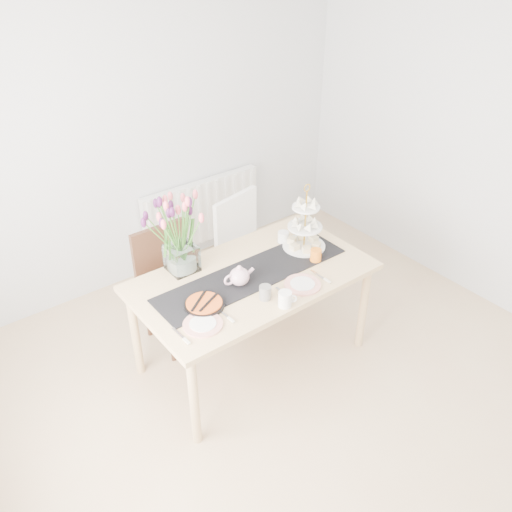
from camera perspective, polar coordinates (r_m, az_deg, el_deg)
room_shell at (r=2.88m, az=8.82°, el=0.35°), size 4.50×4.50×4.50m
radiator at (r=5.06m, az=-5.68°, el=4.70°), size 1.20×0.08×0.60m
dining_table at (r=3.68m, az=-0.35°, el=-2.95°), size 1.60×0.90×0.75m
chair_brown at (r=4.05m, az=-8.99°, el=-2.17°), size 0.45×0.45×0.90m
chair_white at (r=4.35m, az=-0.92°, el=1.33°), size 0.55×0.55×0.94m
table_runner at (r=3.63m, az=-0.36°, el=-1.93°), size 1.40×0.35×0.01m
tulip_vase at (r=3.52m, az=-8.17°, el=3.66°), size 0.68×0.68×0.59m
cake_stand at (r=3.87m, az=5.14°, el=2.52°), size 0.31×0.31×0.45m
teapot at (r=3.50m, az=-1.75°, el=-2.17°), size 0.23×0.20×0.14m
cream_jug at (r=3.97m, az=2.90°, el=2.01°), size 0.10×0.10×0.08m
tart_tin at (r=3.37m, az=-5.47°, el=-5.08°), size 0.25×0.25×0.03m
mug_grey at (r=3.40m, az=0.98°, el=-3.87°), size 0.11×0.11×0.09m
mug_white at (r=3.34m, az=3.07°, el=-4.55°), size 0.12×0.12×0.10m
mug_orange at (r=3.77m, az=6.31°, el=0.06°), size 0.11×0.11×0.09m
plate_left at (r=3.23m, az=-5.62°, el=-7.18°), size 0.25×0.25×0.01m
plate_right at (r=3.55m, az=4.91°, el=-3.01°), size 0.24×0.24×0.01m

